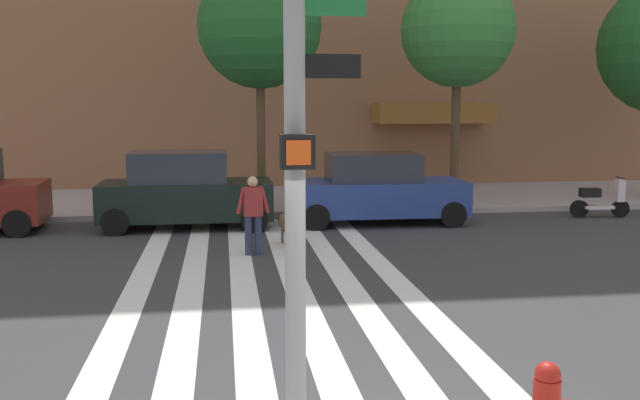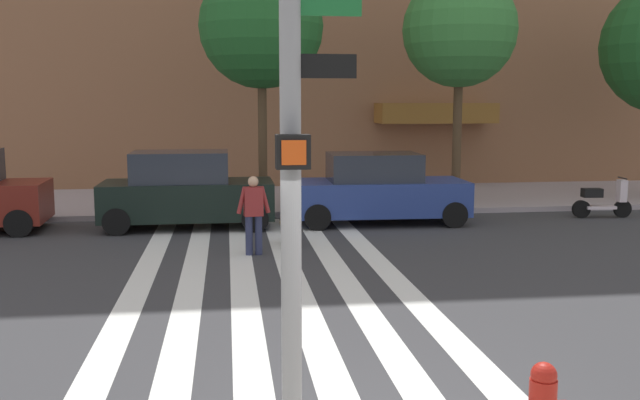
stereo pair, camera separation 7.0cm
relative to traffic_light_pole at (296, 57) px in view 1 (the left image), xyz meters
The scene contains 11 objects.
ground_plane 7.71m from the traffic_light_pole, 82.19° to the left, with size 160.00×160.00×0.00m, color #353538.
sidewalk_far 16.62m from the traffic_light_pole, 86.71° to the left, with size 80.00×6.00×0.15m, color #9C8F92.
crosswalk_stripes 7.65m from the traffic_light_pole, 88.71° to the left, with size 4.95×12.26×0.01m.
traffic_light_pole is the anchor object (origin of this frame).
parked_car_behind_first 12.36m from the traffic_light_pole, 97.50° to the left, with size 4.24×1.94×1.92m.
parked_car_third_in_line 12.72m from the traffic_light_pole, 74.36° to the left, with size 4.47×2.02×1.83m.
parked_scooter 15.70m from the traffic_light_pole, 51.35° to the left, with size 1.63×0.50×1.11m.
street_tree_nearest 14.31m from the traffic_light_pole, 88.10° to the left, with size 3.47×3.47×6.82m.
street_tree_middle 16.04m from the traffic_light_pole, 66.64° to the left, with size 3.37×3.37×6.78m.
pedestrian_dog_walker 8.92m from the traffic_light_pole, 90.12° to the left, with size 0.71×0.28×1.64m.
dog_on_leash 9.98m from the traffic_light_pole, 85.35° to the left, with size 0.34×1.13×0.65m.
Camera 1 is at (-1.54, -6.25, 3.16)m, focal length 39.66 mm.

